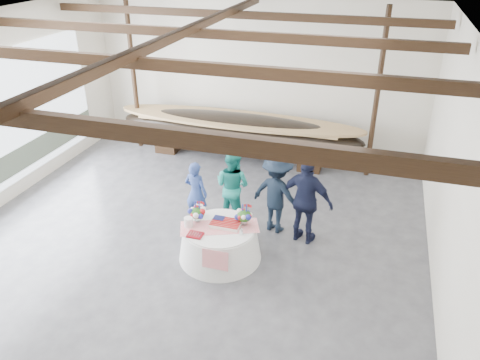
% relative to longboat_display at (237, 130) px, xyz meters
% --- Properties ---
extents(floor, '(10.00, 12.00, 0.01)m').
position_rel_longboat_display_xyz_m(floor, '(0.28, -4.96, -0.88)').
color(floor, '#3D3D42').
rests_on(floor, ground).
extents(wall_back, '(10.00, 0.02, 4.50)m').
position_rel_longboat_display_xyz_m(wall_back, '(0.28, 1.04, 1.37)').
color(wall_back, silver).
rests_on(wall_back, ground).
extents(wall_right, '(0.02, 12.00, 4.50)m').
position_rel_longboat_display_xyz_m(wall_right, '(5.28, -4.96, 1.37)').
color(wall_right, silver).
rests_on(wall_right, ground).
extents(ceiling, '(10.00, 12.00, 0.01)m').
position_rel_longboat_display_xyz_m(ceiling, '(0.28, -4.96, 3.62)').
color(ceiling, white).
rests_on(ceiling, wall_back).
extents(pavilion_structure, '(9.80, 11.76, 4.50)m').
position_rel_longboat_display_xyz_m(pavilion_structure, '(0.28, -4.12, 3.12)').
color(pavilion_structure, black).
rests_on(pavilion_structure, ground).
extents(open_bay, '(0.03, 7.00, 3.20)m').
position_rel_longboat_display_xyz_m(open_bay, '(-4.67, -3.96, 0.95)').
color(open_bay, silver).
rests_on(open_bay, ground).
extents(longboat_display, '(7.34, 1.47, 1.38)m').
position_rel_longboat_display_xyz_m(longboat_display, '(0.00, 0.00, 0.00)').
color(longboat_display, black).
rests_on(longboat_display, ground).
extents(banquet_table, '(1.70, 1.70, 0.73)m').
position_rel_longboat_display_xyz_m(banquet_table, '(1.12, -4.77, -0.51)').
color(banquet_table, white).
rests_on(banquet_table, ground).
extents(tabletop_items, '(1.66, 1.10, 0.40)m').
position_rel_longboat_display_xyz_m(tabletop_items, '(1.04, -4.66, 0.00)').
color(tabletop_items, red).
rests_on(tabletop_items, banquet_table).
extents(guest_woman_blue, '(0.61, 0.45, 1.53)m').
position_rel_longboat_display_xyz_m(guest_woman_blue, '(0.16, -3.65, -0.12)').
color(guest_woman_blue, navy).
rests_on(guest_woman_blue, ground).
extents(guest_woman_teal, '(1.03, 0.91, 1.79)m').
position_rel_longboat_display_xyz_m(guest_woman_teal, '(0.92, -3.31, 0.02)').
color(guest_woman_teal, '#1A867A').
rests_on(guest_woman_teal, ground).
extents(guest_man_left, '(1.35, 1.01, 1.85)m').
position_rel_longboat_display_xyz_m(guest_man_left, '(1.98, -3.42, 0.05)').
color(guest_man_left, black).
rests_on(guest_man_left, ground).
extents(guest_man_right, '(1.26, 0.77, 2.01)m').
position_rel_longboat_display_xyz_m(guest_man_right, '(2.67, -3.67, 0.12)').
color(guest_man_right, black).
rests_on(guest_man_right, ground).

